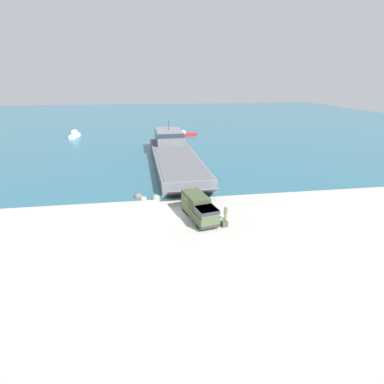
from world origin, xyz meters
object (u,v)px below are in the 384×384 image
(moored_boat_a, at_px, (75,135))
(cargo_crate, at_px, (224,223))
(landing_craft, at_px, (173,152))
(soldier_on_ramp, at_px, (226,212))
(military_truck, at_px, (199,208))
(moored_boat_b, at_px, (182,134))

(moored_boat_a, bearing_deg, cargo_crate, 119.62)
(landing_craft, distance_m, soldier_on_ramp, 30.76)
(military_truck, distance_m, moored_boat_b, 59.88)
(landing_craft, height_order, soldier_on_ramp, landing_craft)
(landing_craft, xyz_separation_m, military_truck, (0.43, -29.80, -0.32))
(soldier_on_ramp, distance_m, moored_boat_b, 60.40)
(cargo_crate, bearing_deg, military_truck, 136.81)
(moored_boat_a, bearing_deg, military_truck, 118.48)
(moored_boat_b, height_order, cargo_crate, moored_boat_b)
(military_truck, height_order, soldier_on_ramp, military_truck)
(military_truck, bearing_deg, landing_craft, 168.46)
(military_truck, relative_size, soldier_on_ramp, 4.16)
(military_truck, xyz_separation_m, moored_boat_b, (5.23, 59.64, -1.00))
(soldier_on_ramp, relative_size, moored_boat_b, 0.21)
(cargo_crate, bearing_deg, moored_boat_b, 87.67)
(moored_boat_b, bearing_deg, soldier_on_ramp, -9.34)
(landing_craft, distance_m, moored_boat_a, 42.01)
(landing_craft, bearing_deg, soldier_on_ramp, -84.63)
(soldier_on_ramp, relative_size, cargo_crate, 2.21)
(soldier_on_ramp, height_order, cargo_crate, soldier_on_ramp)
(military_truck, xyz_separation_m, cargo_crate, (2.69, -2.53, -1.18))
(soldier_on_ramp, bearing_deg, landing_craft, -164.08)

